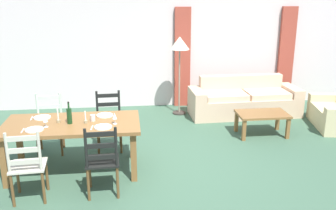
{
  "coord_description": "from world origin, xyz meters",
  "views": [
    {
      "loc": [
        -0.47,
        -4.97,
        2.51
      ],
      "look_at": [
        0.18,
        0.77,
        0.75
      ],
      "focal_mm": 39.86,
      "sensor_mm": 36.0,
      "label": 1
    }
  ],
  "objects_px": {
    "dining_table": "(72,128)",
    "dining_chair_near_right": "(102,161)",
    "dining_chair_near_left": "(27,165)",
    "dining_chair_far_right": "(109,121)",
    "coffee_cup_primary": "(93,118)",
    "wine_glass_near_right": "(115,116)",
    "couch": "(243,101)",
    "standing_lamp": "(180,48)",
    "coffee_table": "(262,116)",
    "wine_bottle": "(69,115)",
    "wine_glass_near_left": "(45,119)",
    "dining_chair_far_left": "(50,124)"
  },
  "relations": [
    {
      "from": "dining_chair_far_left",
      "to": "wine_glass_near_left",
      "type": "distance_m",
      "value": 1.0
    },
    {
      "from": "coffee_cup_primary",
      "to": "dining_chair_far_left",
      "type": "bearing_deg",
      "value": 136.11
    },
    {
      "from": "dining_chair_far_right",
      "to": "wine_bottle",
      "type": "height_order",
      "value": "wine_bottle"
    },
    {
      "from": "wine_glass_near_left",
      "to": "couch",
      "type": "relative_size",
      "value": 0.07
    },
    {
      "from": "wine_glass_near_right",
      "to": "couch",
      "type": "height_order",
      "value": "wine_glass_near_right"
    },
    {
      "from": "standing_lamp",
      "to": "wine_bottle",
      "type": "bearing_deg",
      "value": -127.11
    },
    {
      "from": "coffee_cup_primary",
      "to": "standing_lamp",
      "type": "distance_m",
      "value": 2.98
    },
    {
      "from": "coffee_table",
      "to": "wine_bottle",
      "type": "bearing_deg",
      "value": -160.85
    },
    {
      "from": "wine_glass_near_right",
      "to": "wine_bottle",
      "type": "bearing_deg",
      "value": 171.97
    },
    {
      "from": "dining_chair_near_left",
      "to": "dining_chair_near_right",
      "type": "height_order",
      "value": "same"
    },
    {
      "from": "dining_chair_near_right",
      "to": "wine_glass_near_left",
      "type": "bearing_deg",
      "value": 143.4
    },
    {
      "from": "dining_chair_near_right",
      "to": "coffee_table",
      "type": "distance_m",
      "value": 3.29
    },
    {
      "from": "dining_chair_near_right",
      "to": "wine_glass_near_left",
      "type": "distance_m",
      "value": 1.03
    },
    {
      "from": "standing_lamp",
      "to": "coffee_cup_primary",
      "type": "bearing_deg",
      "value": -123.12
    },
    {
      "from": "dining_chair_far_left",
      "to": "couch",
      "type": "height_order",
      "value": "dining_chair_far_left"
    },
    {
      "from": "wine_bottle",
      "to": "coffee_table",
      "type": "xyz_separation_m",
      "value": [
        3.22,
        1.12,
        -0.51
      ]
    },
    {
      "from": "couch",
      "to": "coffee_cup_primary",
      "type": "bearing_deg",
      "value": -142.49
    },
    {
      "from": "dining_table",
      "to": "standing_lamp",
      "type": "xyz_separation_m",
      "value": [
        1.89,
        2.48,
        0.75
      ]
    },
    {
      "from": "dining_table",
      "to": "coffee_cup_primary",
      "type": "relative_size",
      "value": 21.11
    },
    {
      "from": "dining_chair_near_left",
      "to": "wine_glass_near_right",
      "type": "relative_size",
      "value": 5.96
    },
    {
      "from": "standing_lamp",
      "to": "couch",
      "type": "bearing_deg",
      "value": -7.8
    },
    {
      "from": "dining_chair_far_right",
      "to": "couch",
      "type": "relative_size",
      "value": 0.42
    },
    {
      "from": "wine_glass_near_left",
      "to": "standing_lamp",
      "type": "relative_size",
      "value": 0.1
    },
    {
      "from": "coffee_table",
      "to": "dining_chair_near_right",
      "type": "bearing_deg",
      "value": -146.8
    },
    {
      "from": "dining_table",
      "to": "dining_chair_far_right",
      "type": "xyz_separation_m",
      "value": [
        0.48,
        0.79,
        -0.19
      ]
    },
    {
      "from": "wine_bottle",
      "to": "wine_glass_near_right",
      "type": "xyz_separation_m",
      "value": [
        0.62,
        -0.09,
        -0.01
      ]
    },
    {
      "from": "dining_chair_near_right",
      "to": "coffee_cup_primary",
      "type": "xyz_separation_m",
      "value": [
        -0.16,
        0.76,
        0.32
      ]
    },
    {
      "from": "wine_bottle",
      "to": "coffee_cup_primary",
      "type": "height_order",
      "value": "wine_bottle"
    },
    {
      "from": "dining_chair_far_left",
      "to": "dining_chair_far_right",
      "type": "relative_size",
      "value": 1.0
    },
    {
      "from": "wine_glass_near_left",
      "to": "coffee_cup_primary",
      "type": "xyz_separation_m",
      "value": [
        0.61,
        0.18,
        -0.07
      ]
    },
    {
      "from": "dining_chair_far_right",
      "to": "wine_bottle",
      "type": "xyz_separation_m",
      "value": [
        -0.5,
        -0.82,
        0.39
      ]
    },
    {
      "from": "wine_bottle",
      "to": "dining_chair_near_left",
      "type": "bearing_deg",
      "value": -121.36
    },
    {
      "from": "wine_glass_near_right",
      "to": "coffee_cup_primary",
      "type": "bearing_deg",
      "value": 152.59
    },
    {
      "from": "couch",
      "to": "standing_lamp",
      "type": "bearing_deg",
      "value": 172.2
    },
    {
      "from": "wine_glass_near_right",
      "to": "standing_lamp",
      "type": "distance_m",
      "value": 2.95
    },
    {
      "from": "dining_table",
      "to": "dining_chair_near_right",
      "type": "height_order",
      "value": "dining_chair_near_right"
    },
    {
      "from": "dining_chair_near_left",
      "to": "coffee_cup_primary",
      "type": "height_order",
      "value": "dining_chair_near_left"
    },
    {
      "from": "dining_chair_near_left",
      "to": "wine_glass_near_right",
      "type": "height_order",
      "value": "dining_chair_near_left"
    },
    {
      "from": "dining_chair_near_left",
      "to": "dining_chair_far_right",
      "type": "distance_m",
      "value": 1.79
    },
    {
      "from": "wine_bottle",
      "to": "coffee_cup_primary",
      "type": "distance_m",
      "value": 0.33
    },
    {
      "from": "dining_chair_near_left",
      "to": "wine_glass_near_left",
      "type": "bearing_deg",
      "value": 77.62
    },
    {
      "from": "dining_chair_near_left",
      "to": "dining_chair_far_right",
      "type": "relative_size",
      "value": 1.0
    },
    {
      "from": "coffee_cup_primary",
      "to": "couch",
      "type": "distance_m",
      "value": 3.74
    },
    {
      "from": "dining_chair_near_left",
      "to": "wine_glass_near_left",
      "type": "xyz_separation_m",
      "value": [
        0.13,
        0.6,
        0.38
      ]
    },
    {
      "from": "dining_chair_near_right",
      "to": "couch",
      "type": "distance_m",
      "value": 4.11
    },
    {
      "from": "dining_chair_near_right",
      "to": "dining_chair_far_left",
      "type": "distance_m",
      "value": 1.74
    },
    {
      "from": "wine_bottle",
      "to": "wine_glass_near_left",
      "type": "xyz_separation_m",
      "value": [
        -0.3,
        -0.11,
        -0.01
      ]
    },
    {
      "from": "dining_chair_far_right",
      "to": "standing_lamp",
      "type": "distance_m",
      "value": 2.39
    },
    {
      "from": "dining_chair_near_left",
      "to": "coffee_cup_primary",
      "type": "xyz_separation_m",
      "value": [
        0.75,
        0.79,
        0.32
      ]
    },
    {
      "from": "dining_table",
      "to": "dining_chair_far_right",
      "type": "bearing_deg",
      "value": 58.69
    }
  ]
}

